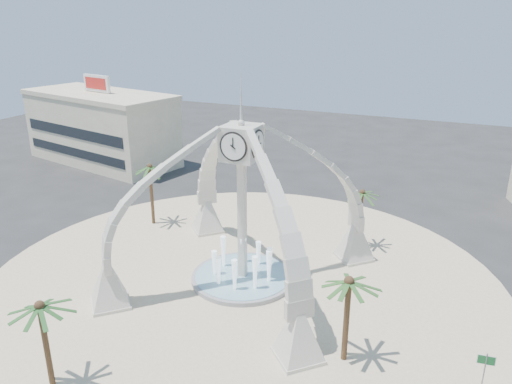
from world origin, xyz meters
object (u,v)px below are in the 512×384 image
at_px(palm_north, 362,193).
at_px(street_sign, 485,365).
at_px(clock_tower, 242,203).
at_px(palm_west, 150,167).
at_px(palm_south, 40,307).
at_px(fountain, 243,277).
at_px(palm_east, 349,282).

height_order(palm_north, street_sign, palm_north).
distance_m(clock_tower, street_sign, 18.77).
xyz_separation_m(palm_west, palm_south, (8.09, -21.28, -0.73)).
distance_m(fountain, palm_west, 15.34).
bearing_deg(fountain, clock_tower, -90.00).
xyz_separation_m(clock_tower, palm_west, (-12.81, 6.37, -0.66)).
xyz_separation_m(palm_south, street_sign, (21.98, 9.20, -3.27)).
distance_m(clock_tower, palm_south, 15.71).
bearing_deg(palm_east, clock_tower, 147.78).
distance_m(fountain, street_sign, 18.24).
xyz_separation_m(fountain, palm_north, (6.90, 9.43, 4.83)).
height_order(palm_east, street_sign, palm_east).
bearing_deg(palm_north, palm_south, -115.53).
bearing_deg(street_sign, palm_north, 118.14).
height_order(palm_north, palm_south, palm_south).
bearing_deg(palm_north, fountain, -126.21).
distance_m(fountain, palm_south, 16.37).
distance_m(palm_west, street_sign, 32.65).
distance_m(palm_east, palm_north, 15.75).
relative_size(palm_south, street_sign, 2.28).
bearing_deg(fountain, palm_east, -32.22).
xyz_separation_m(clock_tower, palm_east, (9.65, -6.08, -1.20)).
bearing_deg(palm_west, palm_north, 8.83).
height_order(fountain, street_sign, fountain).
relative_size(fountain, palm_west, 1.22).
height_order(clock_tower, palm_south, clock_tower).
height_order(fountain, palm_south, palm_south).
distance_m(palm_east, palm_west, 25.68).
xyz_separation_m(palm_north, palm_south, (-11.63, -24.34, -0.02)).
bearing_deg(palm_north, palm_east, -79.96).
xyz_separation_m(clock_tower, palm_south, (-4.72, -14.92, -1.40)).
relative_size(palm_east, palm_south, 1.04).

